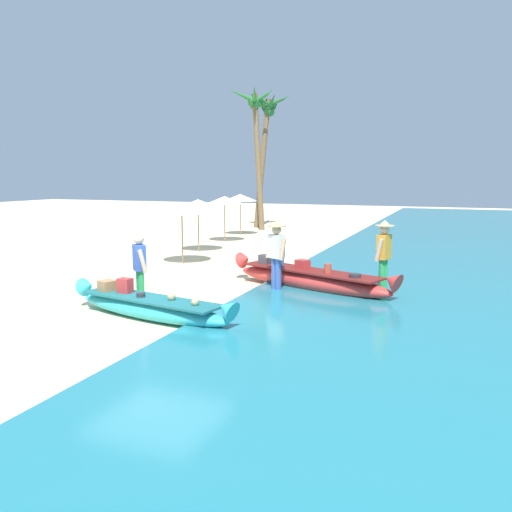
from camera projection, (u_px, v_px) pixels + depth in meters
ground_plane at (157, 313)px, 10.43m from camera, size 80.00×80.00×0.00m
boat_cyan_foreground at (150, 306)px, 9.93m from camera, size 4.00×1.33×0.72m
boat_red_midground at (309, 279)px, 12.37m from camera, size 4.56×2.22×0.80m
person_vendor_hatted at (276, 252)px, 12.01m from camera, size 0.58×0.45×1.72m
person_tourist_customer at (140, 266)px, 10.76m from camera, size 0.52×0.52×1.56m
person_vendor_assistant at (384, 252)px, 11.71m from camera, size 0.44×0.58×1.76m
parasol_row_0 at (182, 208)px, 15.99m from camera, size 1.60×1.60×1.91m
parasol_row_1 at (198, 204)px, 18.63m from camera, size 1.60×1.60×1.91m
parasol_row_2 at (225, 200)px, 21.50m from camera, size 1.60×1.60×1.91m
parasol_row_3 at (240, 198)px, 24.00m from camera, size 1.60×1.60×1.91m
palm_tree_tall_inland at (266, 119)px, 26.66m from camera, size 2.63×2.62×7.00m
palm_tree_leaning_seaward at (255, 120)px, 25.79m from camera, size 2.32×2.50×7.14m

